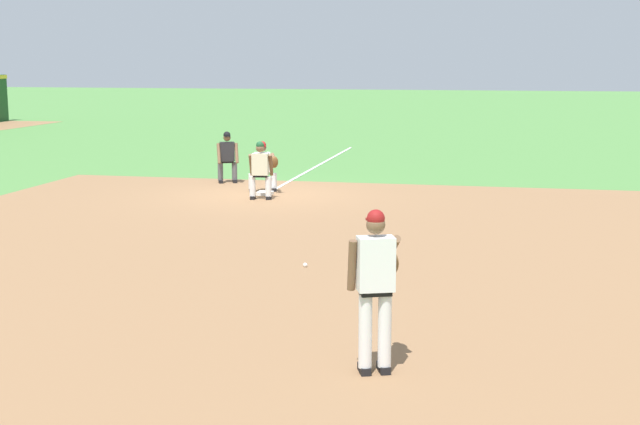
{
  "coord_description": "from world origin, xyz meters",
  "views": [
    {
      "loc": [
        -21.96,
        -6.13,
        3.47
      ],
      "look_at": [
        -8.78,
        -3.32,
        1.14
      ],
      "focal_mm": 50.0,
      "sensor_mm": 36.0,
      "label": 1
    }
  ],
  "objects_px": {
    "first_baseman": "(263,164)",
    "pitcher": "(376,281)",
    "baseball": "(305,265)",
    "first_base_bag": "(265,193)",
    "umpire": "(227,155)",
    "baserunner": "(260,168)"
  },
  "relations": [
    {
      "from": "first_baseman",
      "to": "pitcher",
      "type": "bearing_deg",
      "value": -159.28
    },
    {
      "from": "baseball",
      "to": "first_base_bag",
      "type": "bearing_deg",
      "value": 20.26
    },
    {
      "from": "pitcher",
      "to": "umpire",
      "type": "distance_m",
      "value": 15.83
    },
    {
      "from": "baseball",
      "to": "first_baseman",
      "type": "height_order",
      "value": "first_baseman"
    },
    {
      "from": "pitcher",
      "to": "baserunner",
      "type": "bearing_deg",
      "value": 21.6
    },
    {
      "from": "first_base_bag",
      "to": "baserunner",
      "type": "height_order",
      "value": "baserunner"
    },
    {
      "from": "pitcher",
      "to": "umpire",
      "type": "height_order",
      "value": "pitcher"
    },
    {
      "from": "first_base_bag",
      "to": "pitcher",
      "type": "bearing_deg",
      "value": -159.2
    },
    {
      "from": "baserunner",
      "to": "pitcher",
      "type": "bearing_deg",
      "value": -158.4
    },
    {
      "from": "first_baseman",
      "to": "umpire",
      "type": "distance_m",
      "value": 2.07
    },
    {
      "from": "baseball",
      "to": "umpire",
      "type": "relative_size",
      "value": 0.05
    },
    {
      "from": "baseball",
      "to": "umpire",
      "type": "bearing_deg",
      "value": 24.89
    },
    {
      "from": "baserunner",
      "to": "umpire",
      "type": "xyz_separation_m",
      "value": [
        2.73,
        1.74,
        0.0
      ]
    },
    {
      "from": "first_base_bag",
      "to": "first_baseman",
      "type": "relative_size",
      "value": 0.28
    },
    {
      "from": "baseball",
      "to": "umpire",
      "type": "xyz_separation_m",
      "value": [
        9.65,
        4.48,
        0.76
      ]
    },
    {
      "from": "pitcher",
      "to": "first_baseman",
      "type": "height_order",
      "value": "pitcher"
    },
    {
      "from": "baserunner",
      "to": "umpire",
      "type": "distance_m",
      "value": 3.24
    },
    {
      "from": "first_baseman",
      "to": "umpire",
      "type": "bearing_deg",
      "value": 45.2
    },
    {
      "from": "baseball",
      "to": "first_baseman",
      "type": "relative_size",
      "value": 0.06
    },
    {
      "from": "first_base_bag",
      "to": "baseball",
      "type": "bearing_deg",
      "value": -159.74
    },
    {
      "from": "first_baseman",
      "to": "baserunner",
      "type": "bearing_deg",
      "value": -167.87
    },
    {
      "from": "baserunner",
      "to": "umpire",
      "type": "relative_size",
      "value": 1.0
    }
  ]
}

